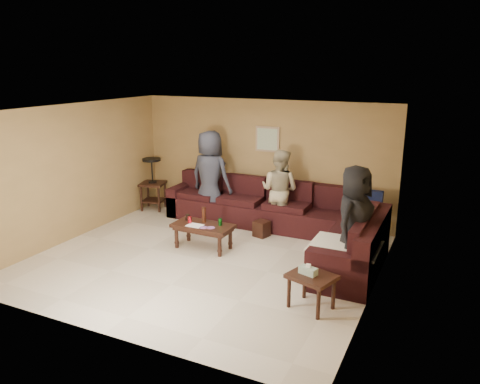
{
  "coord_description": "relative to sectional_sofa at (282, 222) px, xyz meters",
  "views": [
    {
      "loc": [
        3.66,
        -6.34,
        3.18
      ],
      "look_at": [
        0.25,
        0.85,
        1.0
      ],
      "focal_mm": 35.0,
      "sensor_mm": 36.0,
      "label": 1
    }
  ],
  "objects": [
    {
      "name": "side_table_right",
      "position": [
        1.27,
        -2.32,
        0.09
      ],
      "size": [
        0.7,
        0.63,
        0.63
      ],
      "rotation": [
        0.0,
        0.0,
        -0.3
      ],
      "color": "black",
      "rests_on": "ground"
    },
    {
      "name": "wall_art",
      "position": [
        -0.71,
        0.96,
        1.37
      ],
      "size": [
        0.52,
        0.04,
        0.52
      ],
      "color": "#9E8062",
      "rests_on": "ground"
    },
    {
      "name": "end_table_left",
      "position": [
        -3.28,
        0.48,
        0.28
      ],
      "size": [
        0.63,
        0.63,
        1.17
      ],
      "rotation": [
        0.0,
        0.0,
        0.26
      ],
      "color": "black",
      "rests_on": "ground"
    },
    {
      "name": "person_left",
      "position": [
        -1.75,
        0.39,
        0.62
      ],
      "size": [
        0.98,
        0.7,
        1.89
      ],
      "primitive_type": "imported",
      "rotation": [
        0.0,
        0.0,
        3.03
      ],
      "color": "#333647",
      "rests_on": "ground"
    },
    {
      "name": "waste_bin",
      "position": [
        -0.38,
        -0.09,
        -0.17
      ],
      "size": [
        0.31,
        0.31,
        0.3
      ],
      "primitive_type": "cube",
      "rotation": [
        0.0,
        0.0,
        -0.29
      ],
      "color": "black",
      "rests_on": "ground"
    },
    {
      "name": "coffee_table",
      "position": [
        -1.09,
        -1.08,
        0.06
      ],
      "size": [
        1.09,
        0.56,
        0.73
      ],
      "rotation": [
        0.0,
        0.0,
        -0.02
      ],
      "color": "black",
      "rests_on": "ground"
    },
    {
      "name": "sectional_sofa",
      "position": [
        0.0,
        0.0,
        0.0
      ],
      "size": [
        4.65,
        2.9,
        0.97
      ],
      "color": "black",
      "rests_on": "ground"
    },
    {
      "name": "room",
      "position": [
        -0.81,
        -1.52,
        1.34
      ],
      "size": [
        5.6,
        5.5,
        2.5
      ],
      "color": "beige",
      "rests_on": "ground"
    },
    {
      "name": "person_middle",
      "position": [
        -0.23,
        0.42,
        0.48
      ],
      "size": [
        0.85,
        0.7,
        1.62
      ],
      "primitive_type": "imported",
      "rotation": [
        0.0,
        0.0,
        3.02
      ],
      "color": "tan",
      "rests_on": "ground"
    },
    {
      "name": "person_right",
      "position": [
        1.54,
        -1.09,
        0.55
      ],
      "size": [
        0.73,
        0.96,
        1.76
      ],
      "primitive_type": "imported",
      "rotation": [
        0.0,
        0.0,
        1.35
      ],
      "color": "black",
      "rests_on": "ground"
    }
  ]
}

